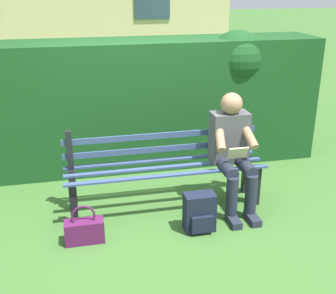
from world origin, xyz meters
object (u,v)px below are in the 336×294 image
(backpack, at_px, (200,213))
(park_bench, at_px, (165,167))
(person_seated, at_px, (233,149))
(handbag, at_px, (84,230))

(backpack, bearing_deg, park_bench, -69.09)
(park_bench, xyz_separation_m, backpack, (-0.22, 0.56, -0.25))
(park_bench, distance_m, person_seated, 0.72)
(person_seated, bearing_deg, handbag, 13.42)
(park_bench, bearing_deg, person_seated, 166.38)
(park_bench, height_order, handbag, park_bench)
(park_bench, xyz_separation_m, handbag, (0.86, 0.53, -0.32))
(park_bench, xyz_separation_m, person_seated, (-0.67, 0.16, 0.20))
(handbag, bearing_deg, park_bench, -148.43)
(person_seated, xyz_separation_m, backpack, (0.46, 0.40, -0.45))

